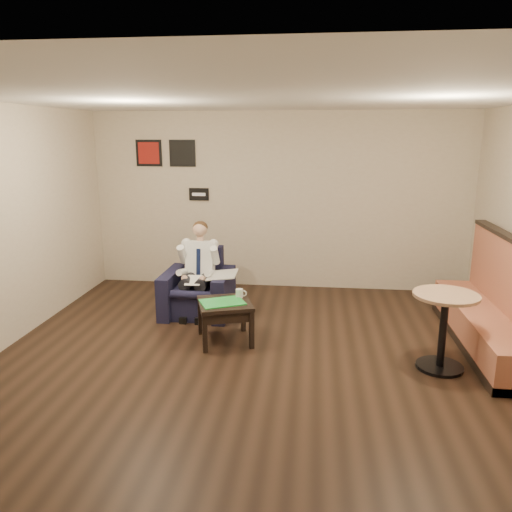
# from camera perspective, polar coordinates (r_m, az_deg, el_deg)

# --- Properties ---
(ground) EXTENTS (6.00, 6.00, 0.00)m
(ground) POSITION_cam_1_polar(r_m,az_deg,el_deg) (5.52, 0.21, -12.60)
(ground) COLOR black
(ground) RESTS_ON ground
(wall_back) EXTENTS (6.00, 0.02, 2.80)m
(wall_back) POSITION_cam_1_polar(r_m,az_deg,el_deg) (8.00, 2.67, 6.23)
(wall_back) COLOR beige
(wall_back) RESTS_ON ground
(wall_front) EXTENTS (6.00, 0.02, 2.80)m
(wall_front) POSITION_cam_1_polar(r_m,az_deg,el_deg) (2.25, -8.71, -14.32)
(wall_front) COLOR beige
(wall_front) RESTS_ON ground
(ceiling) EXTENTS (6.00, 6.00, 0.02)m
(ceiling) POSITION_cam_1_polar(r_m,az_deg,el_deg) (4.95, 0.24, 17.82)
(ceiling) COLOR white
(ceiling) RESTS_ON wall_back
(seating_sign) EXTENTS (0.32, 0.02, 0.20)m
(seating_sign) POSITION_cam_1_polar(r_m,az_deg,el_deg) (8.16, -6.54, 7.02)
(seating_sign) COLOR black
(seating_sign) RESTS_ON wall_back
(art_print_left) EXTENTS (0.42, 0.03, 0.42)m
(art_print_left) POSITION_cam_1_polar(r_m,az_deg,el_deg) (8.33, -12.14, 11.43)
(art_print_left) COLOR maroon
(art_print_left) RESTS_ON wall_back
(art_print_right) EXTENTS (0.42, 0.03, 0.42)m
(art_print_right) POSITION_cam_1_polar(r_m,az_deg,el_deg) (8.17, -8.41, 11.55)
(art_print_right) COLOR black
(art_print_right) RESTS_ON wall_back
(armchair) EXTENTS (0.93, 0.93, 0.89)m
(armchair) POSITION_cam_1_polar(r_m,az_deg,el_deg) (6.96, -6.70, -3.07)
(armchair) COLOR black
(armchair) RESTS_ON ground
(seated_man) EXTENTS (0.59, 0.88, 1.22)m
(seated_man) POSITION_cam_1_polar(r_m,az_deg,el_deg) (6.80, -6.97, -2.03)
(seated_man) COLOR white
(seated_man) RESTS_ON armchair
(lap_papers) EXTENTS (0.22, 0.30, 0.01)m
(lap_papers) POSITION_cam_1_polar(r_m,az_deg,el_deg) (6.73, -7.16, -2.76)
(lap_papers) COLOR white
(lap_papers) RESTS_ON seated_man
(newspaper) EXTENTS (0.40, 0.50, 0.01)m
(newspaper) POSITION_cam_1_polar(r_m,az_deg,el_deg) (6.74, -3.86, -2.14)
(newspaper) COLOR silver
(newspaper) RESTS_ON armchair
(side_table) EXTENTS (0.77, 0.77, 0.50)m
(side_table) POSITION_cam_1_polar(r_m,az_deg,el_deg) (6.07, -3.55, -7.48)
(side_table) COLOR black
(side_table) RESTS_ON ground
(green_folder) EXTENTS (0.61, 0.54, 0.01)m
(green_folder) POSITION_cam_1_polar(r_m,az_deg,el_deg) (5.96, -3.88, -5.28)
(green_folder) COLOR green
(green_folder) RESTS_ON side_table
(coffee_mug) EXTENTS (0.12, 0.12, 0.11)m
(coffee_mug) POSITION_cam_1_polar(r_m,az_deg,el_deg) (6.12, -1.91, -4.27)
(coffee_mug) COLOR white
(coffee_mug) RESTS_ON side_table
(smartphone) EXTENTS (0.17, 0.10, 0.01)m
(smartphone) POSITION_cam_1_polar(r_m,az_deg,el_deg) (6.16, -3.31, -4.64)
(smartphone) COLOR black
(smartphone) RESTS_ON side_table
(banquette) EXTENTS (0.60, 2.51, 1.28)m
(banquette) POSITION_cam_1_polar(r_m,az_deg,el_deg) (6.40, 24.96, -3.95)
(banquette) COLOR #A95C41
(banquette) RESTS_ON ground
(cafe_table) EXTENTS (0.68, 0.68, 0.84)m
(cafe_table) POSITION_cam_1_polar(r_m,az_deg,el_deg) (5.68, 20.57, -8.08)
(cafe_table) COLOR #AA7C5C
(cafe_table) RESTS_ON ground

